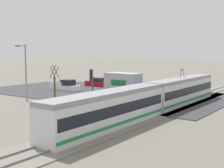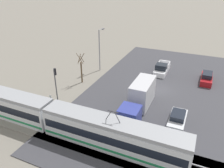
{
  "view_description": "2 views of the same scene",
  "coord_description": "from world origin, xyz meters",
  "px_view_note": "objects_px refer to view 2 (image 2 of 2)",
  "views": [
    {
      "loc": [
        38.73,
        30.18,
        6.8
      ],
      "look_at": [
        6.0,
        6.53,
        2.37
      ],
      "focal_mm": 50.0,
      "sensor_mm": 36.0,
      "label": 1
    },
    {
      "loc": [
        -5.23,
        30.18,
        15.98
      ],
      "look_at": [
        6.24,
        4.21,
        1.68
      ],
      "focal_mm": 35.0,
      "sensor_mm": 36.0,
      "label": 2
    }
  ],
  "objects_px": {
    "box_truck": "(140,98)",
    "light_rail_tram": "(50,116)",
    "traffic_light_pole": "(55,80)",
    "pickup_truck": "(162,69)",
    "sedan_car_1": "(177,119)",
    "street_lamp_near_crossing": "(100,47)",
    "sedan_car_0": "(207,78)",
    "no_parking_sign": "(51,101)",
    "street_tree": "(81,69)"
  },
  "relations": [
    {
      "from": "box_truck",
      "to": "street_tree",
      "type": "bearing_deg",
      "value": -19.24
    },
    {
      "from": "street_tree",
      "to": "no_parking_sign",
      "type": "distance_m",
      "value": 8.76
    },
    {
      "from": "sedan_car_0",
      "to": "street_lamp_near_crossing",
      "type": "height_order",
      "value": "street_lamp_near_crossing"
    },
    {
      "from": "pickup_truck",
      "to": "street_lamp_near_crossing",
      "type": "height_order",
      "value": "street_lamp_near_crossing"
    },
    {
      "from": "box_truck",
      "to": "traffic_light_pole",
      "type": "relative_size",
      "value": 1.9
    },
    {
      "from": "light_rail_tram",
      "to": "traffic_light_pole",
      "type": "xyz_separation_m",
      "value": [
        3.26,
        -5.66,
        1.46
      ]
    },
    {
      "from": "sedan_car_0",
      "to": "sedan_car_1",
      "type": "xyz_separation_m",
      "value": [
        2.59,
        13.44,
        -0.07
      ]
    },
    {
      "from": "street_tree",
      "to": "no_parking_sign",
      "type": "relative_size",
      "value": 2.32
    },
    {
      "from": "sedan_car_1",
      "to": "sedan_car_0",
      "type": "bearing_deg",
      "value": 79.08
    },
    {
      "from": "box_truck",
      "to": "traffic_light_pole",
      "type": "distance_m",
      "value": 11.67
    },
    {
      "from": "sedan_car_1",
      "to": "street_lamp_near_crossing",
      "type": "bearing_deg",
      "value": 144.81
    },
    {
      "from": "sedan_car_0",
      "to": "sedan_car_1",
      "type": "relative_size",
      "value": 1.11
    },
    {
      "from": "light_rail_tram",
      "to": "street_lamp_near_crossing",
      "type": "relative_size",
      "value": 4.12
    },
    {
      "from": "street_tree",
      "to": "street_lamp_near_crossing",
      "type": "height_order",
      "value": "street_lamp_near_crossing"
    },
    {
      "from": "box_truck",
      "to": "street_lamp_near_crossing",
      "type": "distance_m",
      "value": 14.73
    },
    {
      "from": "no_parking_sign",
      "to": "sedan_car_1",
      "type": "bearing_deg",
      "value": -167.07
    },
    {
      "from": "light_rail_tram",
      "to": "sedan_car_0",
      "type": "distance_m",
      "value": 25.63
    },
    {
      "from": "light_rail_tram",
      "to": "pickup_truck",
      "type": "height_order",
      "value": "light_rail_tram"
    },
    {
      "from": "pickup_truck",
      "to": "box_truck",
      "type": "bearing_deg",
      "value": 89.33
    },
    {
      "from": "box_truck",
      "to": "light_rail_tram",
      "type": "bearing_deg",
      "value": 44.55
    },
    {
      "from": "street_tree",
      "to": "sedan_car_0",
      "type": "bearing_deg",
      "value": -156.03
    },
    {
      "from": "traffic_light_pole",
      "to": "street_lamp_near_crossing",
      "type": "bearing_deg",
      "value": -93.46
    },
    {
      "from": "pickup_truck",
      "to": "street_tree",
      "type": "height_order",
      "value": "street_tree"
    },
    {
      "from": "light_rail_tram",
      "to": "sedan_car_0",
      "type": "bearing_deg",
      "value": -128.17
    },
    {
      "from": "traffic_light_pole",
      "to": "light_rail_tram",
      "type": "bearing_deg",
      "value": 119.92
    },
    {
      "from": "light_rail_tram",
      "to": "box_truck",
      "type": "xyz_separation_m",
      "value": [
        -8.1,
        -7.97,
        0.03
      ]
    },
    {
      "from": "traffic_light_pole",
      "to": "pickup_truck",
      "type": "bearing_deg",
      "value": -126.96
    },
    {
      "from": "street_tree",
      "to": "box_truck",
      "type": "bearing_deg",
      "value": 160.76
    },
    {
      "from": "sedan_car_0",
      "to": "street_tree",
      "type": "bearing_deg",
      "value": 23.97
    },
    {
      "from": "no_parking_sign",
      "to": "street_lamp_near_crossing",
      "type": "bearing_deg",
      "value": -89.16
    },
    {
      "from": "sedan_car_0",
      "to": "no_parking_sign",
      "type": "distance_m",
      "value": 24.87
    },
    {
      "from": "box_truck",
      "to": "street_tree",
      "type": "height_order",
      "value": "street_tree"
    },
    {
      "from": "pickup_truck",
      "to": "street_tree",
      "type": "distance_m",
      "value": 14.5
    },
    {
      "from": "pickup_truck",
      "to": "sedan_car_0",
      "type": "distance_m",
      "value": 7.63
    },
    {
      "from": "street_lamp_near_crossing",
      "to": "no_parking_sign",
      "type": "height_order",
      "value": "street_lamp_near_crossing"
    },
    {
      "from": "sedan_car_0",
      "to": "pickup_truck",
      "type": "bearing_deg",
      "value": -6.13
    },
    {
      "from": "pickup_truck",
      "to": "sedan_car_1",
      "type": "xyz_separation_m",
      "value": [
        -4.99,
        14.25,
        -0.1
      ]
    },
    {
      "from": "sedan_car_0",
      "to": "street_lamp_near_crossing",
      "type": "bearing_deg",
      "value": 7.22
    },
    {
      "from": "pickup_truck",
      "to": "no_parking_sign",
      "type": "distance_m",
      "value": 20.72
    },
    {
      "from": "light_rail_tram",
      "to": "pickup_truck",
      "type": "distance_m",
      "value": 22.53
    },
    {
      "from": "street_lamp_near_crossing",
      "to": "traffic_light_pole",
      "type": "bearing_deg",
      "value": 86.54
    },
    {
      "from": "light_rail_tram",
      "to": "box_truck",
      "type": "relative_size",
      "value": 3.46
    },
    {
      "from": "pickup_truck",
      "to": "sedan_car_1",
      "type": "height_order",
      "value": "pickup_truck"
    },
    {
      "from": "sedan_car_0",
      "to": "traffic_light_pole",
      "type": "bearing_deg",
      "value": 37.18
    },
    {
      "from": "traffic_light_pole",
      "to": "no_parking_sign",
      "type": "bearing_deg",
      "value": 110.53
    },
    {
      "from": "light_rail_tram",
      "to": "sedan_car_1",
      "type": "relative_size",
      "value": 7.2
    },
    {
      "from": "sedan_car_1",
      "to": "traffic_light_pole",
      "type": "distance_m",
      "value": 16.7
    },
    {
      "from": "sedan_car_1",
      "to": "traffic_light_pole",
      "type": "height_order",
      "value": "traffic_light_pole"
    },
    {
      "from": "pickup_truck",
      "to": "sedan_car_0",
      "type": "relative_size",
      "value": 1.12
    },
    {
      "from": "traffic_light_pole",
      "to": "sedan_car_0",
      "type": "bearing_deg",
      "value": -142.82
    }
  ]
}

